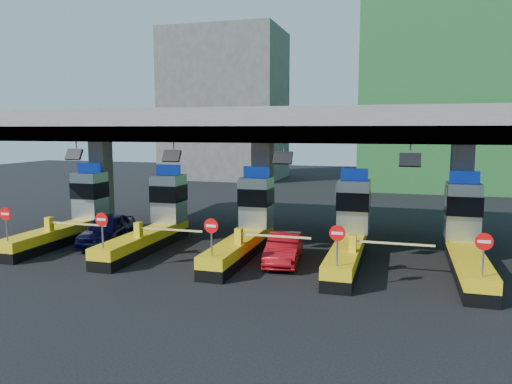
# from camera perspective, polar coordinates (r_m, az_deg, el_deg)

# --- Properties ---
(ground) EXTENTS (120.00, 120.00, 0.00)m
(ground) POSITION_cam_1_polar(r_m,az_deg,el_deg) (24.71, -1.13, -7.03)
(ground) COLOR black
(ground) RESTS_ON ground
(toll_canopy) EXTENTS (28.00, 12.09, 7.00)m
(toll_canopy) POSITION_cam_1_polar(r_m,az_deg,el_deg) (26.70, 0.70, 7.33)
(toll_canopy) COLOR slate
(toll_canopy) RESTS_ON ground
(toll_lane_far_left) EXTENTS (4.43, 8.00, 4.16)m
(toll_lane_far_left) POSITION_cam_1_polar(r_m,az_deg,el_deg) (29.19, -20.06, -2.46)
(toll_lane_far_left) COLOR black
(toll_lane_far_left) RESTS_ON ground
(toll_lane_left) EXTENTS (4.43, 8.00, 4.16)m
(toll_lane_left) POSITION_cam_1_polar(r_m,az_deg,el_deg) (26.56, -11.32, -3.08)
(toll_lane_left) COLOR black
(toll_lane_left) RESTS_ON ground
(toll_lane_center) EXTENTS (4.43, 8.00, 4.16)m
(toll_lane_center) POSITION_cam_1_polar(r_m,az_deg,el_deg) (24.66, -0.94, -3.73)
(toll_lane_center) COLOR black
(toll_lane_center) RESTS_ON ground
(toll_lane_right) EXTENTS (4.43, 8.00, 4.16)m
(toll_lane_right) POSITION_cam_1_polar(r_m,az_deg,el_deg) (23.69, 10.72, -4.31)
(toll_lane_right) COLOR black
(toll_lane_right) RESTS_ON ground
(toll_lane_far_right) EXTENTS (4.43, 8.00, 4.16)m
(toll_lane_far_right) POSITION_cam_1_polar(r_m,az_deg,el_deg) (23.76, 22.84, -4.72)
(toll_lane_far_right) COLOR black
(toll_lane_far_right) RESTS_ON ground
(bg_building_scaffold) EXTENTS (18.00, 12.00, 28.00)m
(bg_building_scaffold) POSITION_cam_1_polar(r_m,az_deg,el_deg) (55.63, 21.86, 14.89)
(bg_building_scaffold) COLOR #1E5926
(bg_building_scaffold) RESTS_ON ground
(bg_building_concrete) EXTENTS (14.00, 10.00, 18.00)m
(bg_building_concrete) POSITION_cam_1_polar(r_m,az_deg,el_deg) (62.62, -3.54, 9.86)
(bg_building_concrete) COLOR #4C4C49
(bg_building_concrete) RESTS_ON ground
(van) EXTENTS (2.73, 4.96, 1.60)m
(van) POSITION_cam_1_polar(r_m,az_deg,el_deg) (27.59, -16.64, -4.12)
(van) COLOR black
(van) RESTS_ON ground
(red_car) EXTENTS (1.85, 4.20, 1.34)m
(red_car) POSITION_cam_1_polar(r_m,az_deg,el_deg) (22.85, 3.21, -6.48)
(red_car) COLOR #A50C14
(red_car) RESTS_ON ground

